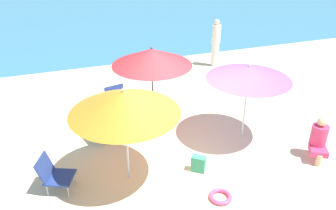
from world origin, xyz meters
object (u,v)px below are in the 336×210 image
at_px(beach_chair_b, 101,129).
at_px(person_b, 216,43).
at_px(swim_ring, 220,197).
at_px(person_a, 319,138).
at_px(umbrella_purple, 249,73).
at_px(beach_chair_a, 53,173).
at_px(umbrella_red, 152,57).
at_px(beach_chair_c, 117,98).
at_px(umbrella_orange, 124,102).
at_px(beach_bag, 198,164).

xyz_separation_m(beach_chair_b, person_b, (4.52, 3.43, 0.54)).
bearing_deg(swim_ring, person_a, 10.99).
bearing_deg(umbrella_purple, beach_chair_a, -173.99).
bearing_deg(umbrella_red, person_a, -39.50).
height_order(beach_chair_a, person_b, person_b).
bearing_deg(person_b, beach_chair_c, -154.50).
relative_size(umbrella_purple, beach_chair_b, 2.66).
relative_size(umbrella_orange, beach_chair_c, 3.09).
xyz_separation_m(umbrella_red, swim_ring, (0.41, -2.88, -1.75)).
height_order(beach_chair_a, swim_ring, beach_chair_a).
relative_size(person_b, beach_bag, 4.81).
bearing_deg(umbrella_red, umbrella_purple, -33.01).
xyz_separation_m(beach_chair_b, person_a, (4.21, -2.15, 0.18)).
distance_m(beach_chair_a, beach_chair_b, 1.77).
bearing_deg(umbrella_orange, swim_ring, -37.91).
xyz_separation_m(umbrella_purple, beach_chair_b, (-3.12, 0.94, -1.33)).
relative_size(umbrella_purple, person_a, 1.96).
bearing_deg(beach_chair_b, person_b, 20.69).
bearing_deg(person_a, person_b, -154.95).
height_order(umbrella_red, person_b, umbrella_red).
distance_m(beach_chair_a, beach_chair_c, 3.29).
distance_m(umbrella_orange, person_a, 4.16).
height_order(beach_chair_b, beach_bag, beach_chair_b).
bearing_deg(person_a, beach_chair_c, -106.76).
xyz_separation_m(umbrella_orange, beach_chair_a, (-1.39, 0.13, -1.31)).
height_order(person_a, beach_bag, person_a).
relative_size(beach_chair_b, person_b, 0.43).
bearing_deg(umbrella_orange, person_b, 49.43).
xyz_separation_m(person_b, swim_ring, (-2.80, -6.07, -0.79)).
bearing_deg(beach_chair_b, umbrella_red, -6.10).
height_order(umbrella_purple, beach_chair_c, umbrella_purple).
distance_m(person_b, swim_ring, 6.73).
distance_m(beach_chair_c, beach_bag, 3.33).
xyz_separation_m(umbrella_orange, beach_chair_b, (-0.28, 1.51, -1.39)).
distance_m(umbrella_orange, beach_bag, 2.05).
relative_size(beach_chair_a, person_a, 0.77).
bearing_deg(beach_bag, beach_chair_b, 133.20).
distance_m(beach_chair_b, person_b, 5.70).
bearing_deg(person_b, umbrella_orange, -132.72).
xyz_separation_m(umbrella_red, person_b, (3.21, 3.19, -0.96)).
relative_size(beach_chair_b, person_a, 0.74).
relative_size(umbrella_purple, person_b, 1.13).
bearing_deg(beach_chair_a, umbrella_orange, 16.95).
bearing_deg(beach_chair_c, person_a, 31.50).
distance_m(umbrella_red, swim_ring, 3.39).
xyz_separation_m(umbrella_red, beach_chair_c, (-0.66, 1.16, -1.49)).
distance_m(umbrella_purple, beach_chair_b, 3.52).
relative_size(beach_chair_b, beach_bag, 2.05).
bearing_deg(beach_chair_b, swim_ring, -73.42).
bearing_deg(person_b, person_a, -95.26).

